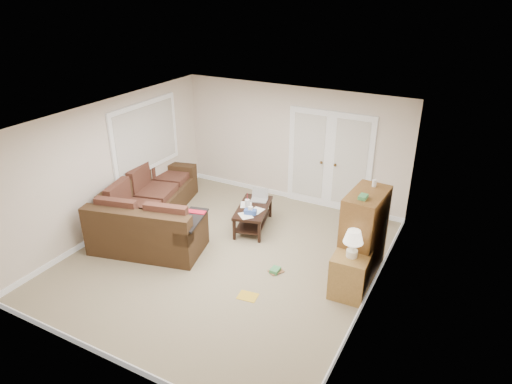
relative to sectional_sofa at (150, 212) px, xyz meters
The scene contains 17 objects.
floor 1.88m from the sectional_sofa, ahead, with size 5.50×5.50×0.00m, color gray.
ceiling 2.82m from the sectional_sofa, ahead, with size 5.00×5.50×0.02m, color white.
wall_left 1.13m from the sectional_sofa, 163.12° to the right, with size 0.02×5.50×2.50m, color beige.
wall_right 4.43m from the sectional_sofa, ahead, with size 0.02×5.50×2.50m, color beige.
wall_back 3.26m from the sectional_sofa, 54.29° to the left, with size 5.00×0.02×2.50m, color beige.
wall_front 3.59m from the sectional_sofa, 58.20° to the right, with size 5.00×0.02×2.50m, color beige.
baseboards 1.87m from the sectional_sofa, ahead, with size 5.00×5.50×0.10m, color silver, non-canonical shape.
french_doors 3.74m from the sectional_sofa, 43.14° to the left, with size 1.80×0.05×2.13m.
window_left 1.56m from the sectional_sofa, 128.46° to the left, with size 0.05×1.92×1.42m.
sectional_sofa is the anchor object (origin of this frame).
coffee_table 2.00m from the sectional_sofa, 29.38° to the left, with size 0.83×1.23×0.76m.
tv_armoire 4.07m from the sectional_sofa, ahead, with size 0.56×0.96×1.60m.
side_cabinet 4.04m from the sectional_sofa, ahead, with size 0.55×0.55×1.13m.
space_heater 4.52m from the sectional_sofa, 29.60° to the left, with size 0.12×0.10×0.31m, color white.
floor_magazine 2.88m from the sectional_sofa, 19.95° to the right, with size 0.30×0.24×0.01m, color gold.
floor_greenbox 2.81m from the sectional_sofa, ahead, with size 0.13×0.18×0.07m, color #419151.
floor_book 2.74m from the sectional_sofa, ahead, with size 0.17×0.24×0.02m, color brown.
Camera 1 is at (3.64, -5.73, 4.44)m, focal length 32.00 mm.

